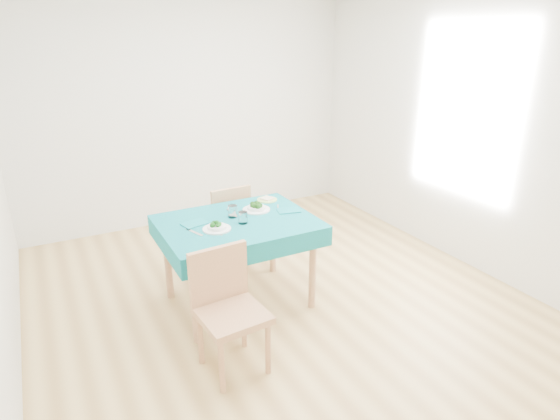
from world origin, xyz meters
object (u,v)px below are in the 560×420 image
chair_near (232,302)px  bowl_near (217,226)px  table (239,262)px  bowl_far (256,206)px  side_plate (267,200)px  chair_far (224,218)px

chair_near → bowl_near: size_ratio=4.78×
table → bowl_far: 0.50m
chair_near → side_plate: chair_near is taller
bowl_far → side_plate: size_ratio=1.30×
chair_near → table: bearing=59.8°
table → chair_far: bearing=77.1°
table → side_plate: 0.67m
table → side_plate: side_plate is taller
bowl_near → chair_near: bearing=-103.8°
chair_far → side_plate: bearing=122.0°
side_plate → chair_near: bearing=-126.6°
chair_far → bowl_far: size_ratio=4.13×
bowl_far → side_plate: bowl_far is taller
table → bowl_near: (-0.21, -0.09, 0.41)m
table → chair_far: chair_far is taller
table → chair_far: 0.75m
table → bowl_near: size_ratio=5.53×
table → chair_near: size_ratio=1.16×
chair_near → side_plate: 1.38m
bowl_near → bowl_far: bearing=27.5°
chair_far → table: bearing=74.4°
bowl_far → table: bearing=-149.5°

